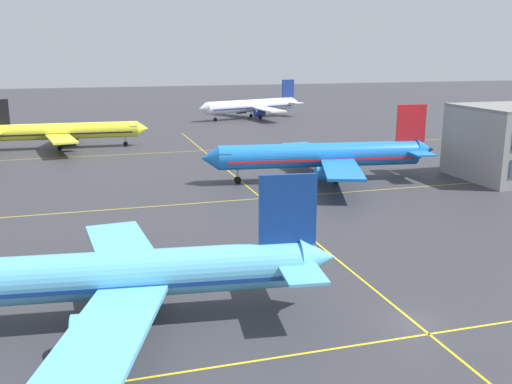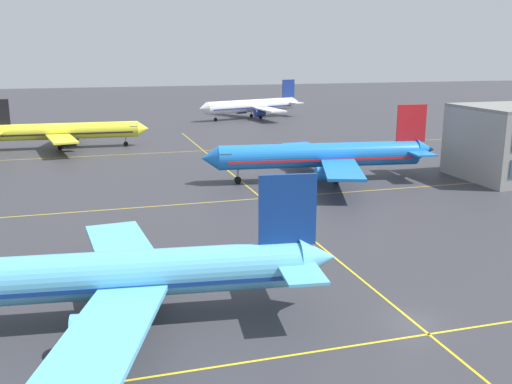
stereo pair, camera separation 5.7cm
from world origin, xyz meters
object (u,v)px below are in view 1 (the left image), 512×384
object	(u,v)px
airliner_second_row	(323,155)
airliner_third_row	(66,131)
airliner_far_left_stand	(252,106)
airliner_front_gate	(110,276)

from	to	relation	value
airliner_second_row	airliner_third_row	world-z (taller)	airliner_second_row
airliner_third_row	airliner_far_left_stand	bearing A→B (deg)	38.61
airliner_second_row	airliner_far_left_stand	distance (m)	85.14
airliner_front_gate	airliner_third_row	xyz separation A→B (m)	(-4.94, 83.28, -0.15)
airliner_third_row	airliner_far_left_stand	distance (m)	65.81
airliner_third_row	airliner_far_left_stand	xyz separation A→B (m)	(51.42, 41.07, 0.26)
airliner_front_gate	airliner_second_row	xyz separation A→B (m)	(33.55, 40.20, 0.26)
airliner_second_row	airliner_far_left_stand	xyz separation A→B (m)	(12.92, 84.16, -0.16)
airliner_third_row	airliner_second_row	bearing A→B (deg)	-48.22
airliner_second_row	airliner_third_row	xyz separation A→B (m)	(-38.50, 43.09, -0.42)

